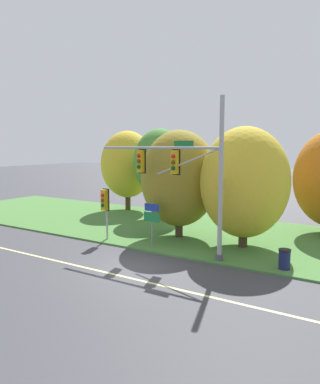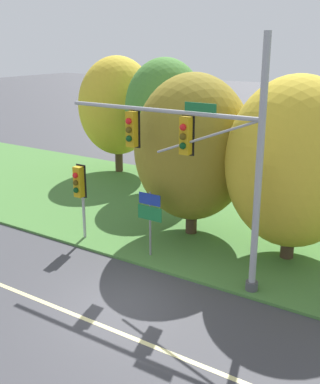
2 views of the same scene
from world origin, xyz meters
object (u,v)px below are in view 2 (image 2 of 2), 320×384
object	(u,v)px
pedestrian_signal_near_kerb	(80,186)
route_sign_post	(150,213)
tree_behind_signpost	(193,148)
traffic_signal_mast	(203,151)
tree_left_of_mast	(165,109)
tree_mid_verge	(295,163)
tree_nearest_road	(118,106)

from	to	relation	value
pedestrian_signal_near_kerb	route_sign_post	world-z (taller)	pedestrian_signal_near_kerb
pedestrian_signal_near_kerb	route_sign_post	xyz separation A→B (m)	(3.22, 0.20, -0.56)
pedestrian_signal_near_kerb	tree_behind_signpost	distance (m)	4.74
traffic_signal_mast	tree_left_of_mast	distance (m)	10.11
tree_behind_signpost	route_sign_post	bearing A→B (deg)	-93.53
tree_left_of_mast	tree_mid_verge	size ratio (longest dim) A/B	1.04
pedestrian_signal_near_kerb	tree_mid_verge	distance (m)	8.20
traffic_signal_mast	pedestrian_signal_near_kerb	xyz separation A→B (m)	(-5.53, 0.18, -2.13)
pedestrian_signal_near_kerb	tree_nearest_road	distance (m)	10.74
tree_left_of_mast	tree_behind_signpost	world-z (taller)	tree_left_of_mast
traffic_signal_mast	tree_behind_signpost	world-z (taller)	traffic_signal_mast
tree_behind_signpost	tree_mid_verge	world-z (taller)	tree_mid_verge
tree_left_of_mast	tree_mid_verge	bearing A→B (deg)	-29.25
pedestrian_signal_near_kerb	tree_left_of_mast	world-z (taller)	tree_left_of_mast
pedestrian_signal_near_kerb	tree_nearest_road	bearing A→B (deg)	119.79
route_sign_post	tree_left_of_mast	size ratio (longest dim) A/B	0.36
route_sign_post	traffic_signal_mast	bearing A→B (deg)	-9.33
pedestrian_signal_near_kerb	tree_left_of_mast	size ratio (longest dim) A/B	0.44
tree_mid_verge	route_sign_post	bearing A→B (deg)	-148.48
route_sign_post	tree_behind_signpost	bearing A→B (deg)	86.47
route_sign_post	tree_mid_verge	size ratio (longest dim) A/B	0.37
traffic_signal_mast	tree_left_of_mast	world-z (taller)	traffic_signal_mast
traffic_signal_mast	pedestrian_signal_near_kerb	size ratio (longest dim) A/B	2.59
traffic_signal_mast	route_sign_post	world-z (taller)	traffic_signal_mast
route_sign_post	tree_mid_verge	bearing A→B (deg)	31.52
route_sign_post	tree_nearest_road	distance (m)	12.59
route_sign_post	tree_behind_signpost	size ratio (longest dim) A/B	0.38
route_sign_post	tree_left_of_mast	xyz separation A→B (m)	(-4.13, 7.41, 2.67)
pedestrian_signal_near_kerb	tree_left_of_mast	bearing A→B (deg)	96.83
pedestrian_signal_near_kerb	route_sign_post	distance (m)	3.28
route_sign_post	tree_behind_signpost	xyz separation A→B (m)	(0.17, 2.79, 1.96)
tree_behind_signpost	tree_left_of_mast	bearing A→B (deg)	133.02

